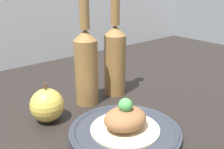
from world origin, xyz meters
The scene contains 6 objects.
ground_plane centered at (0.00, 0.00, -2.00)cm, with size 180.00×110.00×4.00cm, color black.
plate centered at (-2.94, -7.01, 0.89)cm, with size 23.48×23.48×1.67cm.
plated_food centered at (-2.94, -7.01, 3.71)cm, with size 14.50×14.50×7.14cm.
cider_bottle_left centered at (0.40, 11.11, 10.95)cm, with size 6.02×6.02×29.18cm.
cider_bottle_right centered at (9.59, 11.11, 10.95)cm, with size 6.02×6.02×29.18cm.
apple centered at (-12.46, 9.07, 3.90)cm, with size 7.79×7.79×9.28cm.
Camera 1 is at (-35.35, -41.89, 30.93)cm, focal length 42.00 mm.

